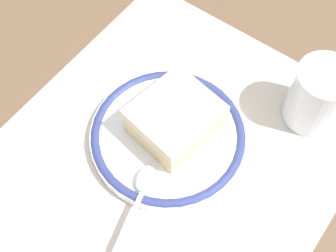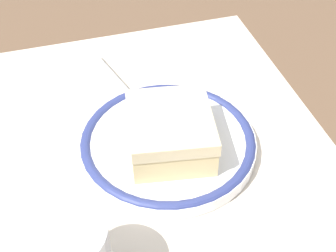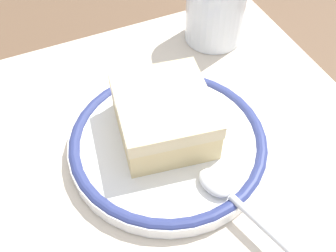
{
  "view_description": "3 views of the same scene",
  "coord_description": "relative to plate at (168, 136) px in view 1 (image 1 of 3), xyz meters",
  "views": [
    {
      "loc": [
        0.21,
        0.15,
        0.53
      ],
      "look_at": [
        -0.02,
        -0.02,
        0.04
      ],
      "focal_mm": 51.54,
      "sensor_mm": 36.0,
      "label": 1
    },
    {
      "loc": [
        -0.38,
        0.09,
        0.39
      ],
      "look_at": [
        -0.02,
        -0.02,
        0.04
      ],
      "focal_mm": 52.91,
      "sensor_mm": 36.0,
      "label": 2
    },
    {
      "loc": [
        0.21,
        -0.12,
        0.33
      ],
      "look_at": [
        -0.02,
        -0.02,
        0.04
      ],
      "focal_mm": 45.41,
      "sensor_mm": 36.0,
      "label": 3
    }
  ],
  "objects": [
    {
      "name": "ground_plane",
      "position": [
        0.02,
        0.02,
        -0.01
      ],
      "size": [
        2.4,
        2.4,
        0.0
      ],
      "primitive_type": "plane",
      "color": "brown"
    },
    {
      "name": "placemat",
      "position": [
        0.02,
        0.02,
        -0.01
      ],
      "size": [
        0.44,
        0.39,
        0.0
      ],
      "primitive_type": "cube",
      "color": "beige",
      "rests_on": "ground_plane"
    },
    {
      "name": "plate",
      "position": [
        0.0,
        0.0,
        0.0
      ],
      "size": [
        0.19,
        0.19,
        0.02
      ],
      "color": "white",
      "rests_on": "placemat"
    },
    {
      "name": "cake_slice",
      "position": [
        -0.01,
        0.0,
        0.03
      ],
      "size": [
        0.11,
        0.1,
        0.04
      ],
      "color": "beige",
      "rests_on": "plate"
    },
    {
      "name": "spoon",
      "position": [
        0.09,
        0.02,
        0.01
      ],
      "size": [
        0.14,
        0.05,
        0.01
      ],
      "color": "silver",
      "rests_on": "plate"
    },
    {
      "name": "cup",
      "position": [
        -0.14,
        0.12,
        0.03
      ],
      "size": [
        0.07,
        0.07,
        0.09
      ],
      "color": "silver",
      "rests_on": "placemat"
    }
  ]
}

